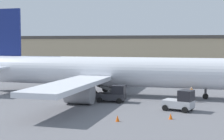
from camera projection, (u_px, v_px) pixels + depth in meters
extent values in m
plane|color=slate|center=(112.00, 95.00, 45.32)|extent=(400.00, 400.00, 0.00)
cube|color=tan|center=(133.00, 55.00, 83.60)|extent=(80.29, 17.28, 7.85)
cube|color=#47423D|center=(133.00, 38.00, 83.27)|extent=(80.29, 17.62, 0.70)
cylinder|color=silver|center=(112.00, 71.00, 45.07)|extent=(33.32, 5.92, 3.82)
cube|color=silver|center=(119.00, 70.00, 55.14)|extent=(5.31, 16.37, 0.50)
cube|color=silver|center=(71.00, 85.00, 36.01)|extent=(5.31, 16.37, 0.50)
cylinder|color=#939399|center=(115.00, 80.00, 52.92)|extent=(3.22, 2.49, 2.29)
cylinder|color=#939399|center=(79.00, 94.00, 38.43)|extent=(3.22, 2.49, 2.29)
cube|color=navy|center=(6.00, 32.00, 48.96)|extent=(4.70, 0.66, 6.69)
cube|color=silver|center=(22.00, 65.00, 53.36)|extent=(3.72, 4.79, 0.24)
cylinder|color=#38383D|center=(205.00, 94.00, 42.03)|extent=(0.28, 0.28, 1.24)
cylinder|color=black|center=(205.00, 96.00, 42.05)|extent=(0.72, 0.39, 0.70)
cylinder|color=#38383D|center=(94.00, 93.00, 43.34)|extent=(0.28, 0.28, 1.24)
cylinder|color=black|center=(94.00, 94.00, 43.35)|extent=(0.92, 0.41, 0.90)
cylinder|color=#38383D|center=(105.00, 88.00, 48.10)|extent=(0.28, 0.28, 1.24)
cylinder|color=black|center=(105.00, 89.00, 48.11)|extent=(0.92, 0.41, 0.90)
cylinder|color=#1E2338|center=(191.00, 98.00, 40.13)|extent=(0.28, 0.28, 0.83)
cylinder|color=orange|center=(191.00, 92.00, 40.07)|extent=(0.38, 0.38, 0.66)
sphere|color=tan|center=(191.00, 88.00, 40.04)|extent=(0.24, 0.24, 0.24)
cube|color=#B2B2B7|center=(178.00, 104.00, 34.91)|extent=(3.39, 2.64, 0.76)
cube|color=black|center=(186.00, 96.00, 34.40)|extent=(1.76, 1.91, 1.08)
cylinder|color=black|center=(185.00, 110.00, 33.65)|extent=(0.67, 0.47, 0.61)
cylinder|color=black|center=(191.00, 107.00, 35.12)|extent=(0.67, 0.47, 0.61)
cylinder|color=black|center=(165.00, 108.00, 34.75)|extent=(0.67, 0.47, 0.61)
cylinder|color=black|center=(172.00, 105.00, 36.22)|extent=(0.67, 0.47, 0.61)
cube|color=#2D2D33|center=(111.00, 96.00, 40.06)|extent=(3.35, 1.78, 0.69)
cube|color=black|center=(119.00, 90.00, 39.76)|extent=(1.51, 1.54, 0.98)
cube|color=#333333|center=(106.00, 88.00, 40.13)|extent=(2.09, 1.23, 0.78)
cylinder|color=black|center=(119.00, 101.00, 39.00)|extent=(0.62, 0.31, 0.61)
cylinder|color=black|center=(122.00, 99.00, 40.59)|extent=(0.62, 0.31, 0.61)
cylinder|color=black|center=(100.00, 100.00, 39.58)|extent=(0.62, 0.31, 0.61)
cylinder|color=black|center=(104.00, 98.00, 41.16)|extent=(0.62, 0.31, 0.61)
cone|color=#EF590F|center=(117.00, 118.00, 30.02)|extent=(0.36, 0.36, 0.55)
cone|color=#EF590F|center=(171.00, 116.00, 30.90)|extent=(0.36, 0.36, 0.55)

